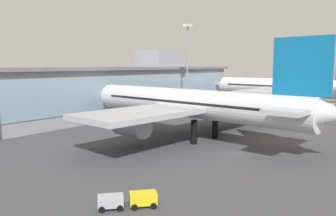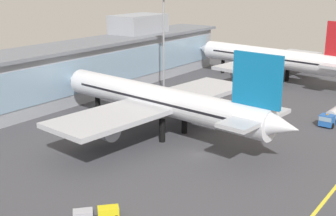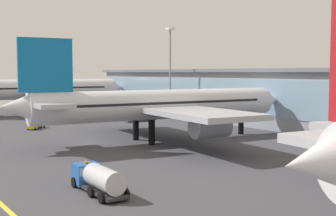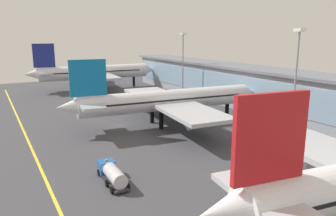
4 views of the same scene
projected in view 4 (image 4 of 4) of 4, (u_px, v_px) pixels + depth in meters
name	position (u px, v px, depth m)	size (l,w,h in m)	color
ground_plane	(119.00, 126.00, 84.13)	(192.33, 192.33, 0.00)	#424247
taxiway_centreline_stripe	(27.00, 139.00, 73.59)	(153.86, 0.50, 0.01)	yellow
terminal_building	(254.00, 87.00, 102.67)	(140.38, 14.00, 18.33)	#9399A3
airliner_near_left	(94.00, 73.00, 138.94)	(41.84, 55.55, 19.59)	black
airliner_near_right	(168.00, 101.00, 84.23)	(46.19, 55.86, 17.62)	black
fuel_tanker_truck	(112.00, 173.00, 52.06)	(9.13, 3.21, 2.90)	black
baggage_tug_near	(89.00, 105.00, 104.81)	(5.16, 4.93, 1.40)	black
apron_light_mast_west	(296.00, 69.00, 69.47)	(1.80, 1.80, 24.45)	gray
apron_light_mast_centre	(183.00, 56.00, 116.54)	(1.80, 1.80, 23.72)	gray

